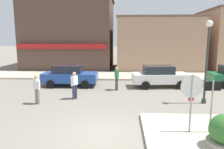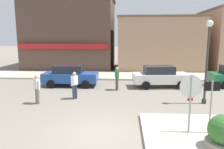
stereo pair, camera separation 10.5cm
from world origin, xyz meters
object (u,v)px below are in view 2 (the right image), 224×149
stop_sign (190,96)px  pedestrian_crossing_far (117,78)px  pedestrian_crossing_near (75,84)px  pedestrian_kerb_side (37,88)px  lamp_post (208,50)px  parked_car_second (160,76)px  one_way_sign (211,101)px  planter (224,135)px  parked_car_nearest (70,75)px

stop_sign → pedestrian_crossing_far: size_ratio=1.43×
pedestrian_crossing_near → pedestrian_kerb_side: bearing=-149.7°
lamp_post → parked_car_second: size_ratio=1.09×
one_way_sign → pedestrian_crossing_far: one_way_sign is taller
stop_sign → parked_car_second: 8.12m
lamp_post → pedestrian_crossing_far: bearing=150.4°
planter → pedestrian_kerb_side: 9.18m
pedestrian_crossing_far → stop_sign: bearing=-67.1°
one_way_sign → parked_car_second: size_ratio=0.51×
pedestrian_crossing_far → pedestrian_kerb_side: size_ratio=1.00×
parked_car_nearest → pedestrian_crossing_near: bearing=-71.6°
parked_car_nearest → pedestrian_crossing_far: pedestrian_crossing_far is taller
lamp_post → pedestrian_crossing_near: bearing=176.5°
stop_sign → pedestrian_crossing_near: size_ratio=1.43×
one_way_sign → parked_car_nearest: 10.77m
stop_sign → parked_car_nearest: 10.31m
one_way_sign → lamp_post: lamp_post is taller
pedestrian_crossing_near → pedestrian_crossing_far: bearing=44.5°
pedestrian_kerb_side → planter: bearing=-30.2°
pedestrian_crossing_near → pedestrian_kerb_side: 2.11m
parked_car_nearest → pedestrian_kerb_side: bearing=-98.7°
pedestrian_crossing_near → pedestrian_crossing_far: (2.40, 2.35, 0.00)m
stop_sign → parked_car_second: stop_sign is taller
stop_sign → pedestrian_crossing_far: bearing=112.9°
one_way_sign → pedestrian_crossing_near: bearing=143.0°
parked_car_second → one_way_sign: bearing=-86.0°
pedestrian_crossing_far → one_way_sign: bearing=-62.1°
lamp_post → parked_car_nearest: bearing=155.5°
parked_car_nearest → pedestrian_kerb_side: 4.53m
planter → lamp_post: lamp_post is taller
pedestrian_crossing_near → pedestrian_kerb_side: same height
planter → parked_car_second: 9.20m
parked_car_nearest → parked_car_second: (6.65, 0.09, 0.00)m
pedestrian_kerb_side → parked_car_second: bearing=31.9°
planter → parked_car_nearest: (-7.24, 9.09, 0.25)m
pedestrian_crossing_near → parked_car_second: bearing=32.4°
pedestrian_kerb_side → stop_sign: bearing=-26.2°
stop_sign → one_way_sign: bearing=0.9°
stop_sign → pedestrian_crossing_near: 7.06m
stop_sign → one_way_sign: 0.76m
one_way_sign → lamp_post: size_ratio=0.46×
lamp_post → parked_car_second: 4.85m
lamp_post → one_way_sign: bearing=-106.9°
pedestrian_crossing_far → lamp_post: bearing=-29.6°
parked_car_second → pedestrian_crossing_far: pedestrian_crossing_far is taller
stop_sign → pedestrian_crossing_far: stop_sign is taller
planter → parked_car_second: (-0.59, 9.18, 0.25)m
pedestrian_kerb_side → pedestrian_crossing_near: bearing=30.3°
stop_sign → lamp_post: size_ratio=0.51×
pedestrian_kerb_side → pedestrian_crossing_far: bearing=39.0°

